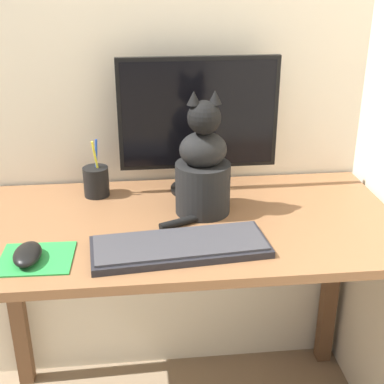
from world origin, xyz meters
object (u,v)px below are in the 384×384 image
(monitor, at_px, (199,121))
(cat, at_px, (203,169))
(pen_cup, at_px, (96,181))
(computer_mouse_left, at_px, (28,254))
(keyboard, at_px, (180,246))

(monitor, height_order, cat, monitor)
(monitor, xyz_separation_m, pen_cup, (-0.31, -0.01, -0.17))
(monitor, height_order, computer_mouse_left, monitor)
(monitor, height_order, keyboard, monitor)
(monitor, relative_size, keyboard, 1.05)
(cat, xyz_separation_m, pen_cup, (-0.30, 0.15, -0.08))
(monitor, height_order, pen_cup, monitor)
(computer_mouse_left, bearing_deg, monitor, 40.34)
(cat, bearing_deg, computer_mouse_left, -156.28)
(keyboard, distance_m, pen_cup, 0.42)
(computer_mouse_left, xyz_separation_m, cat, (0.44, 0.23, 0.11))
(keyboard, bearing_deg, computer_mouse_left, 177.52)
(cat, height_order, pen_cup, cat)
(monitor, xyz_separation_m, keyboard, (-0.09, -0.36, -0.21))
(computer_mouse_left, distance_m, cat, 0.51)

